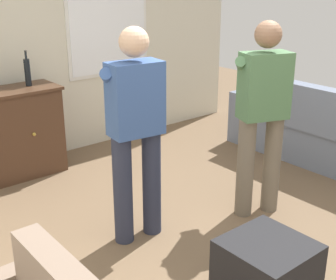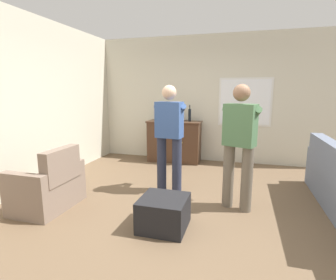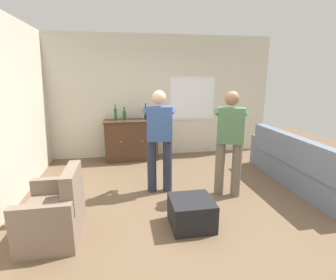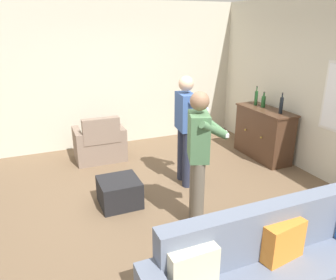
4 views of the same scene
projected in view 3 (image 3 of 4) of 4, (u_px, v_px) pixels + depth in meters
name	position (u px, v px, depth m)	size (l,w,h in m)	color
ground	(191.00, 203.00, 4.03)	(10.40, 10.40, 0.00)	brown
wall_back_with_window	(164.00, 97.00, 6.23)	(5.20, 0.15, 2.80)	beige
couch	(298.00, 166.00, 4.59)	(0.57, 2.60, 0.91)	slate
armchair	(55.00, 214.00, 3.15)	(0.65, 0.88, 0.85)	#7F6B5B
sideboard_cabinet	(131.00, 140.00, 5.97)	(1.20, 0.49, 0.93)	#472D1E
bottle_wine_green	(124.00, 115.00, 5.84)	(0.08, 0.08, 0.28)	#1E4C23
bottle_liquor_amber	(146.00, 113.00, 5.91)	(0.06, 0.06, 0.36)	black
bottle_spirits_clear	(116.00, 114.00, 5.79)	(0.06, 0.06, 0.36)	#1E4C23
ottoman	(191.00, 213.00, 3.38)	(0.54, 0.54, 0.37)	black
person_standing_left	(159.00, 137.00, 4.23)	(0.55, 0.50, 1.68)	#282D42
person_standing_right	(230.00, 139.00, 4.08)	(0.52, 0.52, 1.68)	#6B6051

